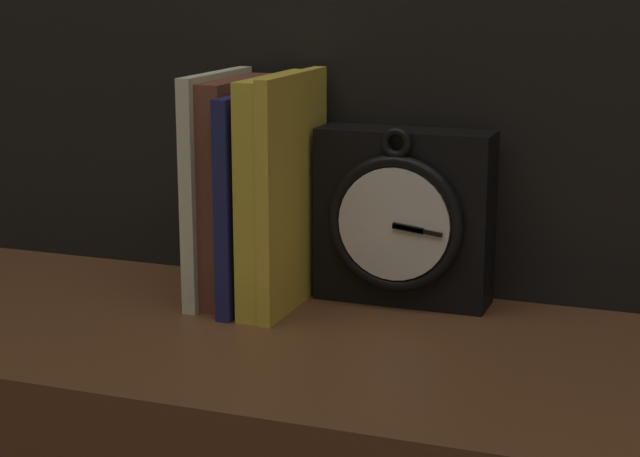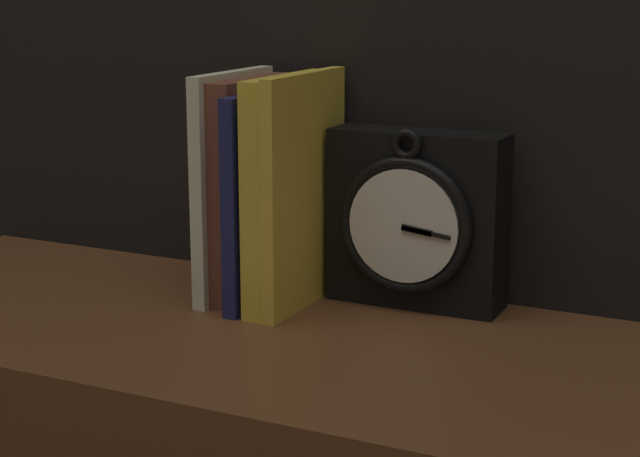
% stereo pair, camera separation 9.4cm
% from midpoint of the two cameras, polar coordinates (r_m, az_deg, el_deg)
% --- Properties ---
extents(clock, '(0.17, 0.07, 0.18)m').
position_cam_midpoint_polar(clock, '(1.05, 7.64, 0.46)').
color(clock, black).
rests_on(clock, bookshelf).
extents(book_slot0_cream, '(0.01, 0.14, 0.23)m').
position_cam_midpoint_polar(book_slot0_cream, '(1.08, -2.16, 2.36)').
color(book_slot0_cream, beige).
rests_on(book_slot0_cream, bookshelf).
extents(book_slot1_brown, '(0.02, 0.14, 0.22)m').
position_cam_midpoint_polar(book_slot1_brown, '(1.08, -1.14, 2.15)').
color(book_slot1_brown, brown).
rests_on(book_slot1_brown, bookshelf).
extents(book_slot2_navy, '(0.01, 0.16, 0.21)m').
position_cam_midpoint_polar(book_slot2_navy, '(1.06, -0.33, 1.67)').
color(book_slot2_navy, navy).
rests_on(book_slot2_navy, bookshelf).
extents(book_slot3_yellow, '(0.02, 0.15, 0.23)m').
position_cam_midpoint_polar(book_slot3_yellow, '(1.05, 0.85, 2.00)').
color(book_slot3_yellow, gold).
rests_on(book_slot3_yellow, bookshelf).
extents(book_slot4_yellow, '(0.01, 0.15, 0.23)m').
position_cam_midpoint_polar(book_slot4_yellow, '(1.04, 1.75, 1.99)').
color(book_slot4_yellow, gold).
rests_on(book_slot4_yellow, bookshelf).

